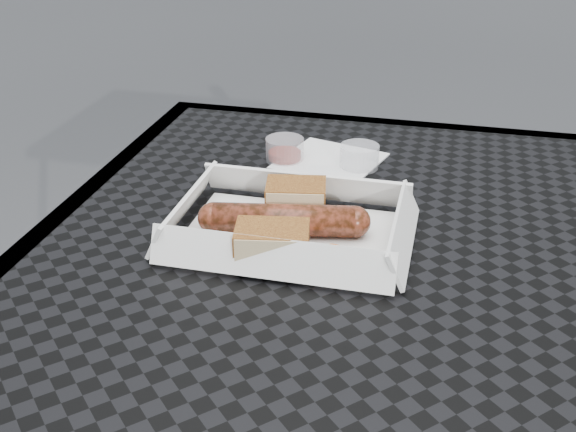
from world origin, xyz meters
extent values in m
cube|color=black|center=(0.00, 0.00, 0.74)|extent=(0.80, 0.80, 0.01)
cube|color=black|center=(0.00, 0.39, 0.73)|extent=(0.80, 0.03, 0.03)
cube|color=black|center=(-0.39, 0.00, 0.73)|extent=(0.03, 0.80, 0.03)
cylinder|color=black|center=(-0.35, 0.35, 0.36)|extent=(0.03, 0.03, 0.73)
cube|color=white|center=(-0.12, 0.01, 0.75)|extent=(0.22, 0.15, 0.00)
cylinder|color=maroon|center=(-0.13, 0.01, 0.77)|extent=(0.15, 0.06, 0.03)
sphere|color=maroon|center=(-0.06, 0.02, 0.77)|extent=(0.03, 0.03, 0.03)
sphere|color=maroon|center=(-0.20, 0.00, 0.77)|extent=(0.03, 0.03, 0.03)
cube|color=#936024|center=(-0.13, 0.05, 0.77)|extent=(0.07, 0.06, 0.04)
cube|color=#936024|center=(-0.13, -0.05, 0.77)|extent=(0.08, 0.06, 0.04)
cylinder|color=#F65F0A|center=(-0.06, -0.02, 0.75)|extent=(0.02, 0.02, 0.00)
torus|color=white|center=(-0.05, -0.03, 0.75)|extent=(0.02, 0.02, 0.00)
cube|color=#B2D17F|center=(-0.05, -0.02, 0.75)|extent=(0.02, 0.02, 0.00)
cube|color=white|center=(-0.12, 0.22, 0.75)|extent=(0.15, 0.15, 0.00)
cylinder|color=maroon|center=(-0.18, 0.21, 0.76)|extent=(0.05, 0.05, 0.03)
cylinder|color=silver|center=(-0.08, 0.21, 0.76)|extent=(0.05, 0.05, 0.03)
camera|label=1|loc=(0.03, -0.64, 1.12)|focal=45.00mm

